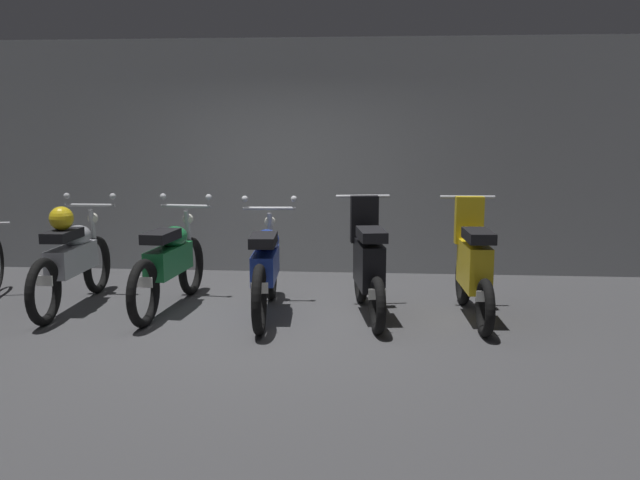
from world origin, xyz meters
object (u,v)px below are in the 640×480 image
at_px(motorbike_slot_0, 72,258).
at_px(motorbike_slot_1, 170,262).
at_px(motorbike_slot_4, 473,266).
at_px(motorbike_slot_2, 266,266).
at_px(motorbike_slot_3, 368,264).

relative_size(motorbike_slot_0, motorbike_slot_1, 1.00).
distance_m(motorbike_slot_1, motorbike_slot_4, 3.07).
distance_m(motorbike_slot_2, motorbike_slot_3, 1.02).
distance_m(motorbike_slot_0, motorbike_slot_1, 1.03).
bearing_deg(motorbike_slot_1, motorbike_slot_0, -178.58).
distance_m(motorbike_slot_2, motorbike_slot_4, 2.05).
relative_size(motorbike_slot_1, motorbike_slot_4, 1.16).
bearing_deg(motorbike_slot_4, motorbike_slot_2, -179.08).
distance_m(motorbike_slot_1, motorbike_slot_3, 2.04).
bearing_deg(motorbike_slot_0, motorbike_slot_1, 1.42).
relative_size(motorbike_slot_1, motorbike_slot_2, 1.00).
bearing_deg(motorbike_slot_3, motorbike_slot_0, 178.27).
xyz_separation_m(motorbike_slot_0, motorbike_slot_1, (1.03, 0.03, -0.04)).
height_order(motorbike_slot_2, motorbike_slot_4, motorbike_slot_4).
bearing_deg(motorbike_slot_2, motorbike_slot_4, 0.92).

